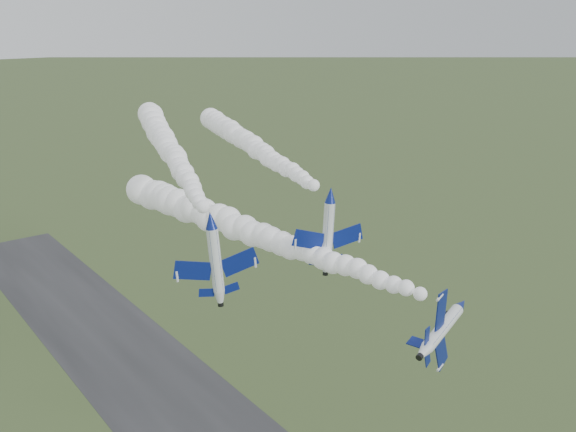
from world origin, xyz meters
The scene contains 6 objects.
jet_lead centered at (14.85, -0.46, 35.08)m, with size 4.97×12.37×10.21m.
smoke_trail_jet_lead centered at (7.37, 32.07, 36.70)m, with size 5.34×60.86×5.34m, color white, non-canonical shape.
jet_pair_left centered at (-7.37, 20.51, 44.76)m, with size 10.62×12.25×3.16m.
smoke_trail_jet_pair_left centered at (3.55, 52.10, 46.68)m, with size 4.84×60.39×4.84m, color white, non-canonical shape.
jet_pair_right centered at (11.66, 20.35, 44.70)m, with size 11.00×12.87×3.23m.
smoke_trail_jet_pair_right centered at (20.60, 53.03, 45.31)m, with size 4.67×60.86×4.67m, color white, non-canonical shape.
Camera 1 is at (-44.37, -43.86, 68.89)m, focal length 40.00 mm.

